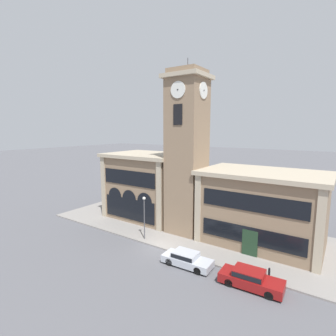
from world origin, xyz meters
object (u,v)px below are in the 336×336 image
object	(u,v)px
street_lamp	(144,211)
bollard	(269,274)
parked_car_mid	(250,278)
parked_car_near	(187,259)

from	to	relation	value
street_lamp	bollard	xyz separation A→B (m)	(13.57, -0.53, -2.75)
bollard	parked_car_mid	bearing A→B (deg)	-122.27
street_lamp	bollard	world-z (taller)	street_lamp
parked_car_near	parked_car_mid	world-z (taller)	parked_car_mid
parked_car_near	parked_car_mid	bearing A→B (deg)	-2.38
parked_car_near	street_lamp	bearing A→B (deg)	159.80
parked_car_near	street_lamp	world-z (taller)	street_lamp
bollard	parked_car_near	bearing A→B (deg)	-166.53
parked_car_near	parked_car_mid	distance (m)	5.80
parked_car_mid	street_lamp	bearing A→B (deg)	167.81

